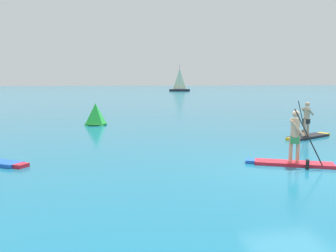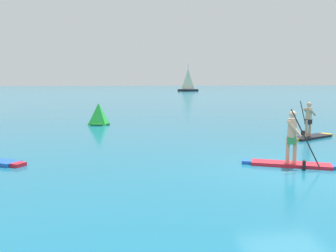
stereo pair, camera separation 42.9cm
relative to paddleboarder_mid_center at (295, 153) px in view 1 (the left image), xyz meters
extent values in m
plane|color=#196B8C|center=(-0.30, -0.53, -0.39)|extent=(440.00, 440.00, 0.00)
cube|color=red|center=(-8.21, 1.25, -0.33)|extent=(0.46, 0.49, 0.12)
cube|color=red|center=(-0.01, 0.02, -0.34)|extent=(2.37, 1.54, 0.10)
cube|color=blue|center=(-1.20, 0.58, -0.34)|extent=(0.42, 0.45, 0.10)
cylinder|color=tan|center=(0.08, -0.02, 0.10)|extent=(0.11, 0.11, 0.78)
cylinder|color=tan|center=(-0.11, 0.06, 0.10)|extent=(0.11, 0.11, 0.78)
cube|color=#338C4C|center=(-0.01, 0.02, 0.40)|extent=(0.33, 0.31, 0.22)
cylinder|color=tan|center=(-0.01, 0.02, 0.78)|extent=(0.26, 0.26, 0.57)
sphere|color=tan|center=(-0.01, 0.02, 1.20)|extent=(0.21, 0.21, 0.21)
cylinder|color=tan|center=(0.10, 0.14, 0.78)|extent=(0.41, 0.26, 0.52)
cylinder|color=tan|center=(-0.03, -0.14, 0.78)|extent=(0.41, 0.26, 0.52)
cylinder|color=black|center=(0.13, -0.49, 0.55)|extent=(0.78, 0.40, 1.68)
cube|color=black|center=(0.13, -0.49, -0.27)|extent=(0.16, 0.22, 0.32)
cube|color=black|center=(3.55, 4.96, -0.34)|extent=(2.41, 1.70, 0.10)
cube|color=yellow|center=(4.72, 5.56, -0.34)|extent=(0.49, 0.58, 0.10)
cube|color=yellow|center=(2.37, 4.36, -0.34)|extent=(0.46, 0.52, 0.10)
cylinder|color=tan|center=(3.47, 4.92, 0.10)|extent=(0.11, 0.11, 0.76)
cylinder|color=tan|center=(3.24, 4.81, 0.10)|extent=(0.11, 0.11, 0.76)
cube|color=black|center=(3.36, 4.87, 0.39)|extent=(0.33, 0.31, 0.22)
cylinder|color=tan|center=(3.36, 4.87, 0.75)|extent=(0.26, 0.26, 0.54)
sphere|color=tan|center=(3.36, 4.87, 1.15)|extent=(0.21, 0.21, 0.21)
cylinder|color=tan|center=(3.33, 5.02, 0.82)|extent=(0.51, 0.35, 0.39)
cylinder|color=tan|center=(3.47, 4.75, 0.82)|extent=(0.51, 0.35, 0.39)
cylinder|color=black|center=(3.46, 5.43, 0.50)|extent=(0.67, 0.37, 1.61)
cube|color=black|center=(3.46, 5.43, -0.26)|extent=(0.16, 0.21, 0.32)
pyramid|color=green|center=(-6.10, 11.77, 0.26)|extent=(1.48, 1.48, 1.30)
torus|color=#167226|center=(-6.10, 11.77, -0.33)|extent=(1.31, 1.31, 0.12)
cube|color=black|center=(15.14, 84.42, -0.11)|extent=(5.51, 2.06, 0.56)
cylinder|color=#B2B2B7|center=(15.14, 84.42, 3.49)|extent=(0.12, 0.12, 6.62)
pyramid|color=beige|center=(15.14, 84.42, 2.94)|extent=(2.42, 0.31, 5.33)
cube|color=silver|center=(15.14, 84.42, 0.34)|extent=(2.04, 1.26, 0.34)
camera|label=1|loc=(-5.85, -9.98, 2.17)|focal=38.69mm
camera|label=2|loc=(-5.43, -10.06, 2.17)|focal=38.69mm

